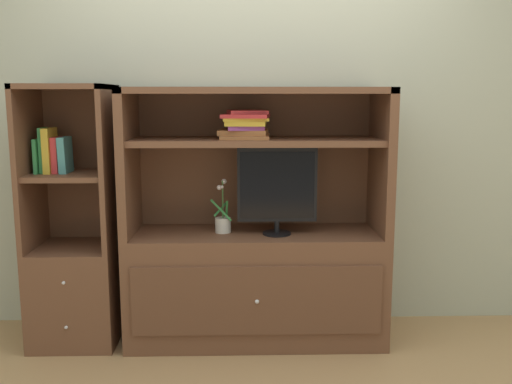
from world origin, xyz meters
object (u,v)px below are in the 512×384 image
(potted_plant, at_px, (223,222))
(upright_book_row, at_px, (53,153))
(media_console, at_px, (256,259))
(bookshelf_tall, at_px, (76,259))
(magazine_stack, at_px, (246,124))
(tv_monitor, at_px, (277,188))

(potted_plant, height_order, upright_book_row, upright_book_row)
(media_console, relative_size, bookshelf_tall, 1.00)
(magazine_stack, xyz_separation_m, upright_book_row, (-1.11, -0.00, -0.16))
(media_console, distance_m, bookshelf_tall, 1.07)
(media_console, relative_size, potted_plant, 4.77)
(potted_plant, xyz_separation_m, upright_book_row, (-0.97, 0.00, 0.41))
(bookshelf_tall, relative_size, upright_book_row, 5.84)
(magazine_stack, xyz_separation_m, bookshelf_tall, (-1.01, 0.01, -0.80))
(magazine_stack, relative_size, bookshelf_tall, 0.23)
(potted_plant, bearing_deg, media_console, 1.63)
(potted_plant, bearing_deg, magazine_stack, 1.49)
(magazine_stack, bearing_deg, potted_plant, -178.51)
(media_console, height_order, upright_book_row, media_console)
(media_console, xyz_separation_m, tv_monitor, (0.12, -0.06, 0.44))
(tv_monitor, xyz_separation_m, upright_book_row, (-1.29, 0.06, 0.20))
(bookshelf_tall, bearing_deg, upright_book_row, -174.45)
(tv_monitor, relative_size, potted_plant, 1.59)
(media_console, distance_m, magazine_stack, 0.81)
(magazine_stack, height_order, upright_book_row, magazine_stack)
(tv_monitor, height_order, potted_plant, tv_monitor)
(potted_plant, height_order, bookshelf_tall, bookshelf_tall)
(magazine_stack, bearing_deg, bookshelf_tall, 179.66)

